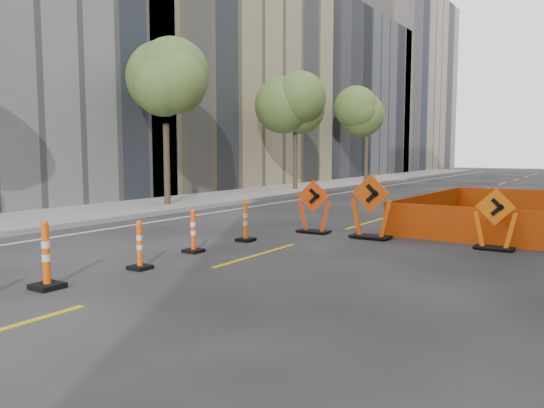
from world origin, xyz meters
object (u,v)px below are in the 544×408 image
Objects in this scene: channelizer_3 at (46,255)px; chevron_sign_left at (314,206)px; channelizer_6 at (246,222)px; chevron_sign_right at (495,219)px; channelizer_5 at (193,231)px; chevron_sign_center at (371,206)px; channelizer_4 at (139,245)px.

chevron_sign_left reaches higher than channelizer_3.
chevron_sign_right is at bearing 21.37° from channelizer_6.
channelizer_5 is 6.80m from chevron_sign_right.
chevron_sign_right reaches higher than channelizer_3.
channelizer_3 is 5.48m from channelizer_6.
channelizer_5 is 4.04m from chevron_sign_left.
chevron_sign_right is at bearing 35.50° from channelizer_5.
channelizer_3 reaches higher than channelizer_5.
channelizer_6 is 3.23m from chevron_sign_center.
channelizer_3 is at bearing -119.30° from chevron_sign_left.
chevron_sign_right is (5.27, 5.77, 0.23)m from channelizer_4.
channelizer_5 is 0.69× the size of chevron_sign_right.
channelizer_6 is (-0.15, 3.65, 0.03)m from channelizer_4.
channelizer_4 is 0.67× the size of chevron_sign_right.
chevron_sign_left is 1.68m from chevron_sign_center.
channelizer_4 is 3.65m from channelizer_6.
chevron_sign_center is at bearing -24.43° from chevron_sign_left.
chevron_sign_left is (0.63, 5.76, 0.26)m from channelizer_4.
channelizer_3 is 0.80× the size of chevron_sign_right.
channelizer_5 is 4.68m from chevron_sign_center.
channelizer_3 is 1.84m from channelizer_4.
channelizer_4 is at bearing -87.70° from channelizer_6.
chevron_sign_right is at bearing 54.21° from channelizer_3.
chevron_sign_right is (4.64, 0.01, -0.03)m from chevron_sign_left.
channelizer_6 reaches higher than channelizer_4.
channelizer_3 is 3.65m from channelizer_5.
channelizer_6 is at bearing 86.44° from channelizer_5.
channelizer_6 is 5.82m from chevron_sign_right.
channelizer_5 is at bearing 98.10° from channelizer_4.
chevron_sign_left is (0.78, 2.11, 0.23)m from channelizer_6.
chevron_sign_center is (2.46, 2.07, 0.34)m from channelizer_6.
chevron_sign_left is 1.04× the size of chevron_sign_right.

